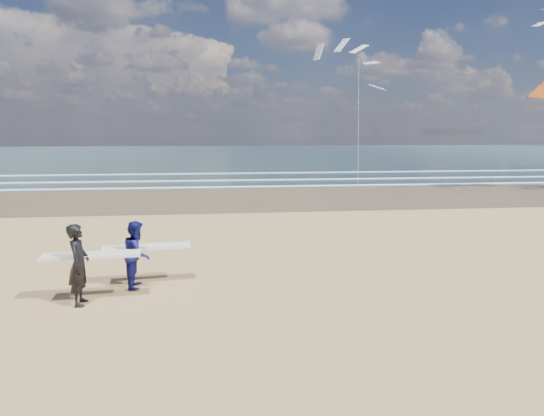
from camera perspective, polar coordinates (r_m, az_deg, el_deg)
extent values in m
cube|color=#453624|center=(34.19, 24.86, 1.68)|extent=(220.00, 12.00, 0.01)
cube|color=#172D32|center=(84.84, 5.35, 6.35)|extent=(220.00, 100.00, 0.02)
cube|color=white|center=(38.32, 21.12, 2.68)|extent=(220.00, 0.50, 0.05)
cube|color=white|center=(42.51, 18.16, 3.40)|extent=(220.00, 0.50, 0.05)
cube|color=white|center=(48.45, 14.92, 4.17)|extent=(220.00, 0.50, 0.05)
imported|color=black|center=(11.71, -21.78, -6.20)|extent=(0.47, 0.69, 1.85)
cube|color=white|center=(11.95, -20.46, -5.21)|extent=(2.23, 0.68, 0.07)
imported|color=#0E1151|center=(12.58, -15.60, -5.25)|extent=(0.65, 0.83, 1.68)
cube|color=white|center=(12.87, -14.50, -4.46)|extent=(2.25, 0.80, 0.07)
cube|color=slate|center=(34.86, 10.09, 2.57)|extent=(0.12, 0.12, 0.10)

